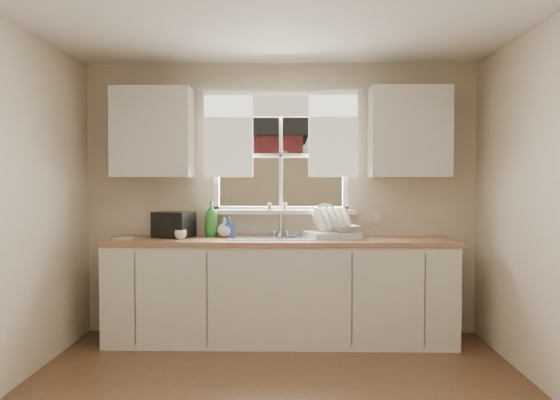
{
  "coord_description": "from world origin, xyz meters",
  "views": [
    {
      "loc": [
        0.1,
        -3.49,
        1.44
      ],
      "look_at": [
        0.0,
        1.65,
        1.25
      ],
      "focal_mm": 38.0,
      "sensor_mm": 36.0,
      "label": 1
    }
  ],
  "objects_px": {
    "soap_bottle_a": "(211,219)",
    "black_appliance": "(174,225)",
    "cup": "(180,234)",
    "dish_rack": "(332,229)"
  },
  "relations": [
    {
      "from": "dish_rack",
      "to": "cup",
      "type": "xyz_separation_m",
      "value": [
        -1.32,
        -0.13,
        -0.04
      ]
    },
    {
      "from": "soap_bottle_a",
      "to": "cup",
      "type": "xyz_separation_m",
      "value": [
        -0.23,
        -0.25,
        -0.12
      ]
    },
    {
      "from": "cup",
      "to": "black_appliance",
      "type": "bearing_deg",
      "value": 104.7
    },
    {
      "from": "dish_rack",
      "to": "soap_bottle_a",
      "type": "relative_size",
      "value": 1.63
    },
    {
      "from": "cup",
      "to": "dish_rack",
      "type": "bearing_deg",
      "value": -8.99
    },
    {
      "from": "soap_bottle_a",
      "to": "cup",
      "type": "distance_m",
      "value": 0.36
    },
    {
      "from": "soap_bottle_a",
      "to": "black_appliance",
      "type": "bearing_deg",
      "value": -176.23
    },
    {
      "from": "soap_bottle_a",
      "to": "black_appliance",
      "type": "height_order",
      "value": "soap_bottle_a"
    },
    {
      "from": "soap_bottle_a",
      "to": "cup",
      "type": "relative_size",
      "value": 3.04
    },
    {
      "from": "cup",
      "to": "soap_bottle_a",
      "type": "bearing_deg",
      "value": 31.68
    }
  ]
}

